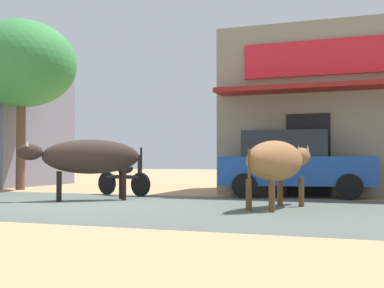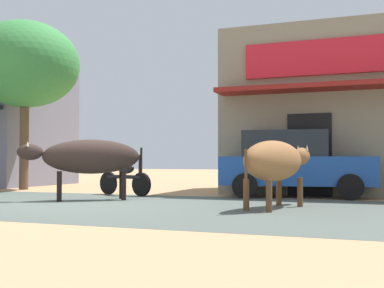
{
  "view_description": "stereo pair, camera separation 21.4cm",
  "coord_description": "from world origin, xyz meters",
  "px_view_note": "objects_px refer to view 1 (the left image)",
  "views": [
    {
      "loc": [
        5.71,
        -8.94,
        0.9
      ],
      "look_at": [
        1.88,
        1.96,
        1.29
      ],
      "focal_mm": 46.5,
      "sensor_mm": 36.0,
      "label": 1
    },
    {
      "loc": [
        5.91,
        -8.87,
        0.9
      ],
      "look_at": [
        1.88,
        1.96,
        1.29
      ],
      "focal_mm": 46.5,
      "sensor_mm": 36.0,
      "label": 2
    }
  ],
  "objects_px": {
    "parked_hatchback_car": "(292,163)",
    "cow_far_dark": "(277,161)",
    "parked_motorcycle": "(124,177)",
    "roadside_tree": "(22,64)",
    "cow_near_brown": "(89,157)"
  },
  "relations": [
    {
      "from": "parked_hatchback_car",
      "to": "cow_near_brown",
      "type": "xyz_separation_m",
      "value": [
        -4.19,
        -2.76,
        0.14
      ]
    },
    {
      "from": "parked_hatchback_car",
      "to": "cow_far_dark",
      "type": "height_order",
      "value": "parked_hatchback_car"
    },
    {
      "from": "parked_motorcycle",
      "to": "cow_near_brown",
      "type": "relative_size",
      "value": 0.71
    },
    {
      "from": "parked_hatchback_car",
      "to": "cow_far_dark",
      "type": "xyz_separation_m",
      "value": [
        0.18,
        -3.2,
        0.05
      ]
    },
    {
      "from": "parked_motorcycle",
      "to": "cow_far_dark",
      "type": "relative_size",
      "value": 0.69
    },
    {
      "from": "roadside_tree",
      "to": "cow_far_dark",
      "type": "distance_m",
      "value": 9.68
    },
    {
      "from": "cow_far_dark",
      "to": "parked_motorcycle",
      "type": "bearing_deg",
      "value": 153.44
    },
    {
      "from": "roadside_tree",
      "to": "parked_hatchback_car",
      "type": "distance_m",
      "value": 8.93
    },
    {
      "from": "parked_motorcycle",
      "to": "cow_near_brown",
      "type": "height_order",
      "value": "cow_near_brown"
    },
    {
      "from": "roadside_tree",
      "to": "parked_motorcycle",
      "type": "bearing_deg",
      "value": -15.9
    },
    {
      "from": "parked_hatchback_car",
      "to": "cow_near_brown",
      "type": "height_order",
      "value": "parked_hatchback_car"
    },
    {
      "from": "roadside_tree",
      "to": "cow_near_brown",
      "type": "relative_size",
      "value": 2.14
    },
    {
      "from": "cow_near_brown",
      "to": "roadside_tree",
      "type": "bearing_deg",
      "value": 145.0
    },
    {
      "from": "parked_hatchback_car",
      "to": "parked_motorcycle",
      "type": "height_order",
      "value": "parked_hatchback_car"
    },
    {
      "from": "roadside_tree",
      "to": "parked_hatchback_car",
      "type": "height_order",
      "value": "roadside_tree"
    }
  ]
}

